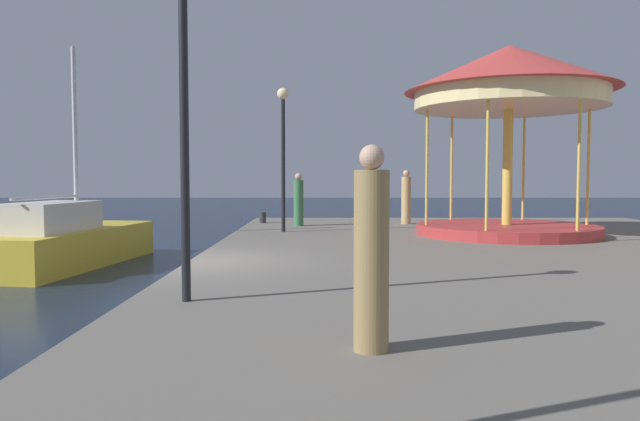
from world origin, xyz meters
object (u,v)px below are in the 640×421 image
at_px(lamp_post_far_end, 283,134).
at_px(person_mid_promenade, 298,201).
at_px(bollard_north, 262,217).
at_px(sailboat_yellow, 67,241).
at_px(carousel, 509,94).
at_px(lamp_post_mid_promenade, 183,69).
at_px(person_near_carousel, 406,199).
at_px(person_far_corner, 371,254).

bearing_deg(lamp_post_far_end, person_mid_promenade, 80.32).
bearing_deg(bollard_north, sailboat_yellow, -132.26).
distance_m(sailboat_yellow, bollard_north, 7.25).
bearing_deg(carousel, lamp_post_mid_promenade, -128.44).
bearing_deg(sailboat_yellow, person_near_carousel, 25.87).
bearing_deg(person_mid_promenade, carousel, -27.55).
relative_size(lamp_post_far_end, person_near_carousel, 2.26).
relative_size(sailboat_yellow, carousel, 1.08).
distance_m(bollard_north, person_mid_promenade, 1.99).
distance_m(carousel, person_far_corner, 12.74).
xyz_separation_m(lamp_post_far_end, bollard_north, (-0.98, 3.53, -2.79)).
bearing_deg(person_mid_promenade, lamp_post_mid_promenade, -94.92).
distance_m(lamp_post_mid_promenade, person_mid_promenade, 12.54).
bearing_deg(carousel, sailboat_yellow, -176.04).
distance_m(sailboat_yellow, lamp_post_mid_promenade, 10.23).
bearing_deg(person_near_carousel, person_mid_promenade, -168.00).
height_order(sailboat_yellow, bollard_north, sailboat_yellow).
relative_size(lamp_post_mid_promenade, person_mid_promenade, 2.51).
bearing_deg(person_far_corner, person_mid_promenade, 94.84).
relative_size(carousel, lamp_post_mid_promenade, 1.31).
xyz_separation_m(person_near_carousel, person_far_corner, (-2.60, -15.35, 0.02)).
relative_size(person_far_corner, person_mid_promenade, 1.09).
bearing_deg(carousel, person_near_carousel, 120.01).
distance_m(carousel, person_near_carousel, 5.60).
xyz_separation_m(sailboat_yellow, bollard_north, (4.87, 5.36, 0.30)).
height_order(sailboat_yellow, carousel, carousel).
height_order(lamp_post_mid_promenade, person_far_corner, lamp_post_mid_promenade).
bearing_deg(lamp_post_mid_promenade, sailboat_yellow, 122.20).
height_order(bollard_north, person_mid_promenade, person_mid_promenade).
height_order(bollard_north, person_near_carousel, person_near_carousel).
bearing_deg(lamp_post_mid_promenade, person_mid_promenade, 85.08).
xyz_separation_m(bollard_north, person_mid_promenade, (1.36, -1.30, 0.65)).
distance_m(person_far_corner, person_mid_promenade, 14.59).
relative_size(lamp_post_mid_promenade, lamp_post_far_end, 1.04).
relative_size(carousel, lamp_post_far_end, 1.36).
xyz_separation_m(lamp_post_far_end, person_far_corner, (1.61, -12.30, -2.05)).
bearing_deg(lamp_post_mid_promenade, carousel, 51.56).
distance_m(bollard_north, person_far_corner, 16.07).
xyz_separation_m(lamp_post_far_end, person_near_carousel, (4.21, 3.05, -2.08)).
xyz_separation_m(carousel, lamp_post_mid_promenade, (-7.21, -9.08, -0.95)).
relative_size(sailboat_yellow, lamp_post_mid_promenade, 1.41).
bearing_deg(bollard_north, person_far_corner, -80.70).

